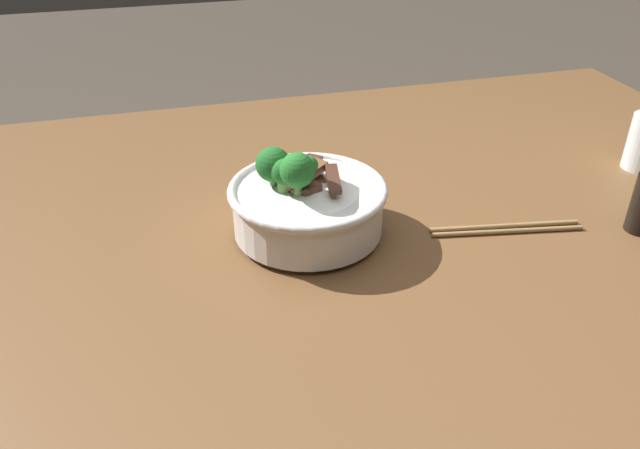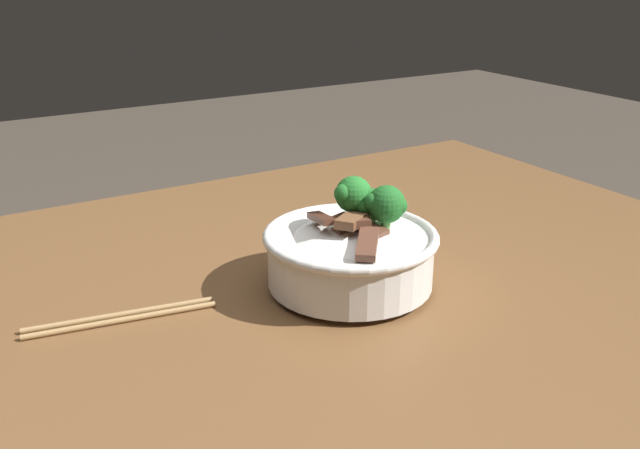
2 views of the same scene
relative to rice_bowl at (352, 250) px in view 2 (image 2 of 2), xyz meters
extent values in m
cube|color=brown|center=(0.11, 0.01, -0.08)|extent=(1.46, 1.05, 0.05)
cube|color=brown|center=(-0.54, -0.44, -0.48)|extent=(0.06, 0.06, 0.74)
cylinder|color=white|center=(0.00, 0.00, -0.05)|extent=(0.10, 0.10, 0.01)
cylinder|color=white|center=(0.00, 0.00, -0.01)|extent=(0.21, 0.21, 0.06)
torus|color=white|center=(0.00, 0.00, 0.02)|extent=(0.22, 0.22, 0.01)
ellipsoid|color=white|center=(0.00, 0.00, 0.00)|extent=(0.18, 0.18, 0.06)
cube|color=#563323|center=(0.02, 0.06, 0.03)|extent=(0.06, 0.06, 0.02)
cube|color=brown|center=(0.00, 0.00, 0.04)|extent=(0.07, 0.06, 0.02)
cube|color=#4C2B1E|center=(0.03, -0.02, 0.04)|extent=(0.03, 0.06, 0.02)
cube|color=#563323|center=(0.00, 0.00, 0.04)|extent=(0.05, 0.07, 0.02)
cube|color=#563323|center=(0.00, 0.00, 0.03)|extent=(0.05, 0.02, 0.01)
cube|color=#563323|center=(-0.01, 0.00, 0.03)|extent=(0.05, 0.08, 0.02)
cylinder|color=#6BA84C|center=(-0.02, -0.02, 0.04)|extent=(0.01, 0.01, 0.03)
sphere|color=#237028|center=(-0.02, -0.02, 0.06)|extent=(0.05, 0.05, 0.05)
sphere|color=#237028|center=(0.00, -0.02, 0.07)|extent=(0.03, 0.03, 0.03)
sphere|color=#237028|center=(-0.03, -0.01, 0.06)|extent=(0.02, 0.02, 0.02)
cylinder|color=#6BA84C|center=(-0.03, -0.01, 0.03)|extent=(0.02, 0.02, 0.02)
sphere|color=#1E6023|center=(-0.03, -0.01, 0.06)|extent=(0.04, 0.04, 0.04)
sphere|color=#1E6023|center=(-0.02, 0.00, 0.05)|extent=(0.02, 0.02, 0.02)
sphere|color=#1E6023|center=(-0.04, 0.00, 0.05)|extent=(0.02, 0.02, 0.02)
cylinder|color=#5B9947|center=(-0.04, 0.01, 0.03)|extent=(0.01, 0.01, 0.02)
sphere|color=#1E6023|center=(-0.04, 0.01, 0.06)|extent=(0.05, 0.05, 0.05)
sphere|color=#1E6023|center=(-0.03, 0.01, 0.06)|extent=(0.02, 0.02, 0.02)
sphere|color=#1E6023|center=(-0.05, 0.02, 0.06)|extent=(0.02, 0.02, 0.02)
cylinder|color=#9E7A4C|center=(0.28, -0.06, -0.05)|extent=(0.22, 0.04, 0.01)
cylinder|color=#9E7A4C|center=(0.28, -0.07, -0.05)|extent=(0.22, 0.04, 0.01)
camera|label=1|loc=(-0.18, -0.75, 0.44)|focal=36.03mm
camera|label=2|loc=(0.46, 0.68, 0.35)|focal=39.96mm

